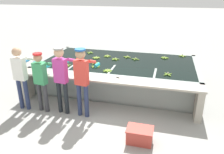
# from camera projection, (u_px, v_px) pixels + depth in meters

# --- Properties ---
(ground_plane) EXTENTS (80.00, 80.00, 0.00)m
(ground_plane) POSITION_uv_depth(u_px,v_px,m) (103.00, 111.00, 5.76)
(ground_plane) COLOR #999993
(ground_plane) RESTS_ON ground
(wash_tank) EXTENTS (4.94, 2.68, 0.84)m
(wash_tank) POSITION_uv_depth(u_px,v_px,m) (118.00, 73.00, 7.21)
(wash_tank) COLOR gray
(wash_tank) RESTS_ON ground
(work_ledge) EXTENTS (4.94, 0.45, 0.84)m
(work_ledge) POSITION_uv_depth(u_px,v_px,m) (105.00, 86.00, 5.73)
(work_ledge) COLOR #A8A393
(work_ledge) RESTS_ON ground
(worker_0) EXTENTS (0.42, 0.72, 1.68)m
(worker_0) POSITION_uv_depth(u_px,v_px,m) (21.00, 73.00, 5.55)
(worker_0) COLOR navy
(worker_0) RESTS_ON ground
(worker_1) EXTENTS (0.48, 0.73, 1.57)m
(worker_1) POSITION_uv_depth(u_px,v_px,m) (41.00, 77.00, 5.47)
(worker_1) COLOR #38383D
(worker_1) RESTS_ON ground
(worker_2) EXTENTS (0.46, 0.74, 1.73)m
(worker_2) POSITION_uv_depth(u_px,v_px,m) (61.00, 74.00, 5.34)
(worker_2) COLOR #1E2328
(worker_2) RESTS_ON ground
(worker_3) EXTENTS (0.47, 0.74, 1.74)m
(worker_3) POSITION_uv_depth(u_px,v_px,m) (82.00, 76.00, 5.19)
(worker_3) COLOR navy
(worker_3) RESTS_ON ground
(banana_bunch_floating_0) EXTENTS (0.28, 0.27, 0.08)m
(banana_bunch_floating_0) POSITION_uv_depth(u_px,v_px,m) (115.00, 59.00, 7.19)
(banana_bunch_floating_0) COLOR #7FAD33
(banana_bunch_floating_0) RESTS_ON wash_tank
(banana_bunch_floating_1) EXTENTS (0.27, 0.28, 0.08)m
(banana_bunch_floating_1) POSITION_uv_depth(u_px,v_px,m) (95.00, 63.00, 6.81)
(banana_bunch_floating_1) COLOR #9EC642
(banana_bunch_floating_1) RESTS_ON wash_tank
(banana_bunch_floating_2) EXTENTS (0.28, 0.28, 0.08)m
(banana_bunch_floating_2) POSITION_uv_depth(u_px,v_px,m) (96.00, 58.00, 7.35)
(banana_bunch_floating_2) COLOR #9EC642
(banana_bunch_floating_2) RESTS_ON wash_tank
(banana_bunch_floating_3) EXTENTS (0.27, 0.28, 0.08)m
(banana_bunch_floating_3) POSITION_uv_depth(u_px,v_px,m) (67.00, 65.00, 6.58)
(banana_bunch_floating_3) COLOR #7FAD33
(banana_bunch_floating_3) RESTS_ON wash_tank
(banana_bunch_floating_4) EXTENTS (0.28, 0.28, 0.08)m
(banana_bunch_floating_4) POSITION_uv_depth(u_px,v_px,m) (127.00, 57.00, 7.43)
(banana_bunch_floating_4) COLOR #8CB738
(banana_bunch_floating_4) RESTS_ON wash_tank
(banana_bunch_floating_5) EXTENTS (0.27, 0.28, 0.08)m
(banana_bunch_floating_5) POSITION_uv_depth(u_px,v_px,m) (107.00, 71.00, 6.16)
(banana_bunch_floating_5) COLOR #8CB738
(banana_bunch_floating_5) RESTS_ON wash_tank
(banana_bunch_floating_6) EXTENTS (0.28, 0.28, 0.08)m
(banana_bunch_floating_6) POSITION_uv_depth(u_px,v_px,m) (90.00, 53.00, 7.95)
(banana_bunch_floating_6) COLOR #7FAD33
(banana_bunch_floating_6) RESTS_ON wash_tank
(banana_bunch_floating_7) EXTENTS (0.28, 0.28, 0.08)m
(banana_bunch_floating_7) POSITION_uv_depth(u_px,v_px,m) (96.00, 66.00, 6.50)
(banana_bunch_floating_7) COLOR #8CB738
(banana_bunch_floating_7) RESTS_ON wash_tank
(banana_bunch_floating_8) EXTENTS (0.28, 0.28, 0.08)m
(banana_bunch_floating_8) POSITION_uv_depth(u_px,v_px,m) (135.00, 59.00, 7.20)
(banana_bunch_floating_8) COLOR #75A333
(banana_bunch_floating_8) RESTS_ON wash_tank
(banana_bunch_floating_9) EXTENTS (0.27, 0.28, 0.08)m
(banana_bunch_floating_9) POSITION_uv_depth(u_px,v_px,m) (107.00, 56.00, 7.53)
(banana_bunch_floating_9) COLOR #9EC642
(banana_bunch_floating_9) RESTS_ON wash_tank
(banana_bunch_floating_10) EXTENTS (0.28, 0.28, 0.08)m
(banana_bunch_floating_10) POSITION_uv_depth(u_px,v_px,m) (165.00, 58.00, 7.34)
(banana_bunch_floating_10) COLOR #7FAD33
(banana_bunch_floating_10) RESTS_ON wash_tank
(banana_bunch_floating_11) EXTENTS (0.26, 0.28, 0.08)m
(banana_bunch_floating_11) POSITION_uv_depth(u_px,v_px,m) (56.00, 64.00, 6.75)
(banana_bunch_floating_11) COLOR #7FAD33
(banana_bunch_floating_11) RESTS_ON wash_tank
(banana_bunch_floating_12) EXTENTS (0.28, 0.28, 0.08)m
(banana_bunch_floating_12) POSITION_uv_depth(u_px,v_px,m) (182.00, 56.00, 7.54)
(banana_bunch_floating_12) COLOR #9EC642
(banana_bunch_floating_12) RESTS_ON wash_tank
(banana_bunch_floating_13) EXTENTS (0.24, 0.24, 0.08)m
(banana_bunch_floating_13) POSITION_uv_depth(u_px,v_px,m) (168.00, 74.00, 5.88)
(banana_bunch_floating_13) COLOR #75A333
(banana_bunch_floating_13) RESTS_ON wash_tank
(knife_0) EXTENTS (0.32, 0.19, 0.02)m
(knife_0) POSITION_uv_depth(u_px,v_px,m) (120.00, 78.00, 5.64)
(knife_0) COLOR silver
(knife_0) RESTS_ON work_ledge
(crate) EXTENTS (0.55, 0.39, 0.32)m
(crate) POSITION_uv_depth(u_px,v_px,m) (140.00, 135.00, 4.53)
(crate) COLOR #B73D33
(crate) RESTS_ON ground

